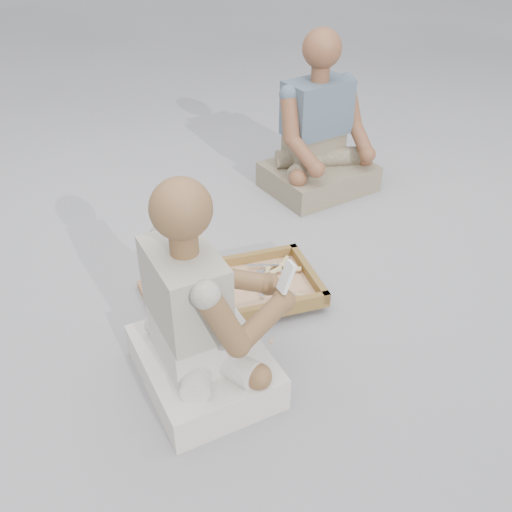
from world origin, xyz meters
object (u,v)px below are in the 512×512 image
tool_tray (257,286)px  craftsman (200,321)px  carved_panel (205,291)px  companion (319,140)px

tool_tray → craftsman: 0.60m
carved_panel → craftsman: bearing=-115.3°
craftsman → companion: 1.69m
companion → carved_panel: bearing=27.9°
craftsman → companion: (1.26, 1.12, 0.02)m
tool_tray → companion: companion is taller
carved_panel → companion: 1.25m
tool_tray → companion: bearing=42.7°
companion → tool_tray: bearing=38.9°
craftsman → companion: bearing=133.1°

